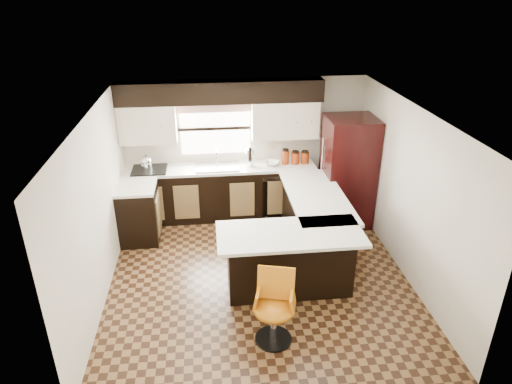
{
  "coord_description": "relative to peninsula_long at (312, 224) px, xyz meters",
  "views": [
    {
      "loc": [
        -0.64,
        -5.42,
        3.91
      ],
      "look_at": [
        0.01,
        0.45,
        1.12
      ],
      "focal_mm": 32.0,
      "sensor_mm": 36.0,
      "label": 1
    }
  ],
  "objects": [
    {
      "name": "bar_chair",
      "position": [
        -0.88,
        -1.94,
        -0.0
      ],
      "size": [
        0.58,
        0.58,
        0.89
      ],
      "primitive_type": null,
      "rotation": [
        0.0,
        0.0,
        -0.25
      ],
      "color": "#C76F0F",
      "rests_on": "floor"
    },
    {
      "name": "wall_front",
      "position": [
        -0.9,
        -2.83,
        0.75
      ],
      "size": [
        4.4,
        0.0,
        4.4
      ],
      "primitive_type": "plane",
      "rotation": [
        -1.57,
        0.0,
        0.0
      ],
      "color": "beige",
      "rests_on": "floor"
    },
    {
      "name": "counter_pen_return",
      "position": [
        -0.55,
        -1.06,
        0.47
      ],
      "size": [
        1.89,
        0.84,
        0.04
      ],
      "primitive_type": "cube",
      "color": "silver",
      "rests_on": "peninsula_return"
    },
    {
      "name": "refrigerator",
      "position": [
        0.78,
        0.83,
        0.49
      ],
      "size": [
        0.8,
        0.77,
        1.88
      ],
      "primitive_type": "cube",
      "color": "black",
      "rests_on": "floor"
    },
    {
      "name": "ceiling",
      "position": [
        -0.9,
        -0.62,
        1.95
      ],
      "size": [
        4.4,
        4.4,
        0.0
      ],
      "primitive_type": "plane",
      "rotation": [
        3.14,
        0.0,
        0.0
      ],
      "color": "silver",
      "rests_on": "wall_back"
    },
    {
      "name": "upper_cab_right",
      "position": [
        -0.22,
        1.4,
        1.27
      ],
      "size": [
        1.14,
        0.35,
        0.64
      ],
      "primitive_type": "cube",
      "color": "beige",
      "rests_on": "wall_back"
    },
    {
      "name": "floor",
      "position": [
        -0.9,
        -0.62,
        -0.45
      ],
      "size": [
        4.4,
        4.4,
        0.0
      ],
      "primitive_type": "plane",
      "color": "#49301A",
      "rests_on": "ground"
    },
    {
      "name": "mixing_bowl",
      "position": [
        -0.45,
        1.27,
        0.53
      ],
      "size": [
        0.33,
        0.33,
        0.06
      ],
      "primitive_type": "imported",
      "rotation": [
        0.0,
        0.0,
        -0.35
      ],
      "color": "white",
      "rests_on": "counter_back"
    },
    {
      "name": "dishwasher",
      "position": [
        -0.35,
        0.99,
        -0.02
      ],
      "size": [
        0.58,
        0.03,
        0.78
      ],
      "primitive_type": "cube",
      "color": "black",
      "rests_on": "floor"
    },
    {
      "name": "wall_left",
      "position": [
        -3.0,
        -0.62,
        0.75
      ],
      "size": [
        0.0,
        4.4,
        4.4
      ],
      "primitive_type": "plane",
      "rotation": [
        1.57,
        0.0,
        1.57
      ],
      "color": "beige",
      "rests_on": "floor"
    },
    {
      "name": "valance",
      "position": [
        -1.4,
        1.52,
        1.49
      ],
      "size": [
        1.3,
        0.06,
        0.18
      ],
      "primitive_type": "cube",
      "color": "#D19B93",
      "rests_on": "wall_back"
    },
    {
      "name": "wall_back",
      "position": [
        -0.9,
        1.58,
        0.75
      ],
      "size": [
        4.4,
        0.0,
        4.4
      ],
      "primitive_type": "plane",
      "rotation": [
        1.57,
        0.0,
        0.0
      ],
      "color": "beige",
      "rests_on": "floor"
    },
    {
      "name": "cooktop",
      "position": [
        -2.55,
        1.25,
        0.51
      ],
      "size": [
        0.58,
        0.5,
        0.02
      ],
      "primitive_type": "cube",
      "color": "black",
      "rests_on": "counter_back"
    },
    {
      "name": "peninsula_long",
      "position": [
        0.0,
        0.0,
        0.0
      ],
      "size": [
        0.6,
        1.95,
        0.9
      ],
      "primitive_type": "cube",
      "color": "black",
      "rests_on": "floor"
    },
    {
      "name": "counter_back",
      "position": [
        -1.35,
        1.28,
        0.47
      ],
      "size": [
        3.3,
        0.6,
        0.04
      ],
      "primitive_type": "cube",
      "color": "silver",
      "rests_on": "base_cab_back"
    },
    {
      "name": "peninsula_return",
      "position": [
        -0.53,
        -0.97,
        0.0
      ],
      "size": [
        1.65,
        0.6,
        0.9
      ],
      "primitive_type": "cube",
      "color": "black",
      "rests_on": "floor"
    },
    {
      "name": "counter_pen_long",
      "position": [
        0.05,
        0.0,
        0.47
      ],
      "size": [
        0.84,
        1.95,
        0.04
      ],
      "primitive_type": "cube",
      "color": "silver",
      "rests_on": "peninsula_long"
    },
    {
      "name": "base_cab_left",
      "position": [
        -2.7,
        0.62,
        0.0
      ],
      "size": [
        0.6,
        0.7,
        0.9
      ],
      "primitive_type": "cube",
      "color": "black",
      "rests_on": "floor"
    },
    {
      "name": "sink",
      "position": [
        -1.4,
        1.25,
        0.51
      ],
      "size": [
        0.75,
        0.45,
        0.03
      ],
      "primitive_type": "cube",
      "color": "#B2B2B7",
      "rests_on": "counter_back"
    },
    {
      "name": "canister_small",
      "position": [
        0.14,
        1.3,
        0.59
      ],
      "size": [
        0.14,
        0.14,
        0.2
      ],
      "primitive_type": "cylinder",
      "color": "maroon",
      "rests_on": "counter_back"
    },
    {
      "name": "kettle",
      "position": [
        -2.59,
        1.26,
        0.65
      ],
      "size": [
        0.19,
        0.19,
        0.25
      ],
      "primitive_type": null,
      "color": "silver",
      "rests_on": "cooktop"
    },
    {
      "name": "canister_med",
      "position": [
        -0.03,
        1.3,
        0.6
      ],
      "size": [
        0.14,
        0.14,
        0.2
      ],
      "primitive_type": "cylinder",
      "color": "maroon",
      "rests_on": "counter_back"
    },
    {
      "name": "counter_left",
      "position": [
        -2.7,
        0.62,
        0.47
      ],
      "size": [
        0.6,
        0.7,
        0.04
      ],
      "primitive_type": "cube",
      "color": "silver",
      "rests_on": "base_cab_left"
    },
    {
      "name": "canister_large",
      "position": [
        -0.21,
        1.3,
        0.62
      ],
      "size": [
        0.12,
        0.12,
        0.24
      ],
      "primitive_type": "cylinder",
      "color": "maroon",
      "rests_on": "counter_back"
    },
    {
      "name": "percolator",
      "position": [
        -0.83,
        1.28,
        0.65
      ],
      "size": [
        0.14,
        0.14,
        0.3
      ],
      "primitive_type": "cylinder",
      "color": "silver",
      "rests_on": "counter_back"
    },
    {
      "name": "wall_right",
      "position": [
        1.2,
        -0.62,
        0.75
      ],
      "size": [
        0.0,
        4.4,
        4.4
      ],
      "primitive_type": "plane",
      "rotation": [
        1.57,
        0.0,
        -1.57
      ],
      "color": "beige",
      "rests_on": "floor"
    },
    {
      "name": "soffit",
      "position": [
        -1.3,
        1.4,
        1.77
      ],
      "size": [
        3.4,
        0.35,
        0.36
      ],
      "primitive_type": "cube",
      "color": "black",
      "rests_on": "wall_back"
    },
    {
      "name": "upper_cab_left",
      "position": [
        -2.52,
        1.4,
        1.27
      ],
      "size": [
        0.94,
        0.35,
        0.64
      ],
      "primitive_type": "cube",
      "color": "beige",
      "rests_on": "wall_back"
    },
    {
      "name": "window_pane",
      "position": [
        -1.4,
        1.56,
        1.1
      ],
      "size": [
        1.2,
        0.02,
        0.9
      ],
      "primitive_type": "cube",
      "color": "white",
      "rests_on": "wall_back"
    },
    {
      "name": "base_cab_back",
      "position": [
        -1.35,
        1.28,
        0.0
      ],
      "size": [
        3.3,
        0.6,
        0.9
      ],
      "primitive_type": "cube",
      "color": "black",
      "rests_on": "floor"
    }
  ]
}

